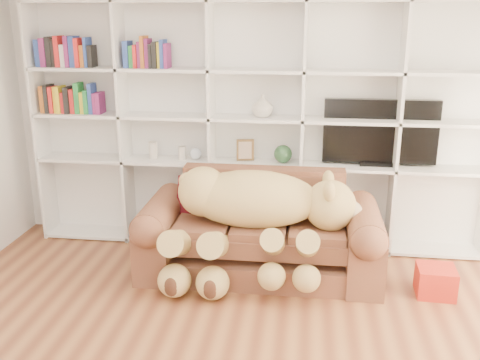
# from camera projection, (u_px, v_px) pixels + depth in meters

# --- Properties ---
(wall_back) EXTENTS (5.00, 0.02, 2.70)m
(wall_back) POSITION_uv_depth(u_px,v_px,m) (259.00, 110.00, 5.30)
(wall_back) COLOR white
(wall_back) RESTS_ON floor
(bookshelf) EXTENTS (4.43, 0.35, 2.40)m
(bookshelf) POSITION_uv_depth(u_px,v_px,m) (233.00, 116.00, 5.21)
(bookshelf) COLOR white
(bookshelf) RESTS_ON floor
(sofa) EXTENTS (2.12, 0.91, 0.89)m
(sofa) POSITION_uv_depth(u_px,v_px,m) (260.00, 236.00, 4.82)
(sofa) COLOR brown
(sofa) RESTS_ON floor
(teddy_bear) EXTENTS (1.69, 0.90, 0.98)m
(teddy_bear) POSITION_uv_depth(u_px,v_px,m) (253.00, 213.00, 4.57)
(teddy_bear) COLOR tan
(teddy_bear) RESTS_ON sofa
(throw_pillow) EXTENTS (0.40, 0.27, 0.39)m
(throw_pillow) POSITION_uv_depth(u_px,v_px,m) (198.00, 197.00, 4.94)
(throw_pillow) COLOR #5B0F13
(throw_pillow) RESTS_ON sofa
(gift_box) EXTENTS (0.32, 0.30, 0.25)m
(gift_box) POSITION_uv_depth(u_px,v_px,m) (435.00, 281.00, 4.46)
(gift_box) COLOR red
(gift_box) RESTS_ON floor
(tv) EXTENTS (1.07, 0.18, 0.63)m
(tv) POSITION_uv_depth(u_px,v_px,m) (380.00, 133.00, 5.07)
(tv) COLOR black
(tv) RESTS_ON bookshelf
(picture_frame) EXTENTS (0.17, 0.06, 0.21)m
(picture_frame) POSITION_uv_depth(u_px,v_px,m) (245.00, 150.00, 5.23)
(picture_frame) COLOR #51381B
(picture_frame) RESTS_ON bookshelf
(green_vase) EXTENTS (0.18, 0.18, 0.18)m
(green_vase) POSITION_uv_depth(u_px,v_px,m) (283.00, 154.00, 5.20)
(green_vase) COLOR #29502D
(green_vase) RESTS_ON bookshelf
(figurine_tall) EXTENTS (0.11, 0.11, 0.17)m
(figurine_tall) POSITION_uv_depth(u_px,v_px,m) (153.00, 150.00, 5.36)
(figurine_tall) COLOR beige
(figurine_tall) RESTS_ON bookshelf
(figurine_short) EXTENTS (0.08, 0.08, 0.13)m
(figurine_short) POSITION_uv_depth(u_px,v_px,m) (182.00, 153.00, 5.33)
(figurine_short) COLOR beige
(figurine_short) RESTS_ON bookshelf
(snow_globe) EXTENTS (0.12, 0.12, 0.12)m
(snow_globe) POSITION_uv_depth(u_px,v_px,m) (196.00, 154.00, 5.31)
(snow_globe) COLOR silver
(snow_globe) RESTS_ON bookshelf
(shelf_vase) EXTENTS (0.27, 0.27, 0.21)m
(shelf_vase) POSITION_uv_depth(u_px,v_px,m) (262.00, 106.00, 5.08)
(shelf_vase) COLOR beige
(shelf_vase) RESTS_ON bookshelf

